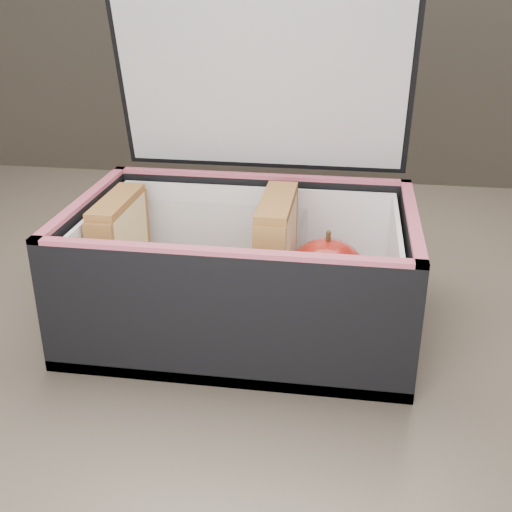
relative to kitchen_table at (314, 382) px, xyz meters
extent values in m
cube|color=brown|center=(0.00, 0.00, 0.08)|extent=(1.20, 0.80, 0.03)
cube|color=#382D26|center=(-0.55, 0.35, -0.30)|extent=(0.05, 0.05, 0.72)
cube|color=black|center=(-0.06, 0.07, 0.29)|extent=(0.28, 0.05, 0.18)
cube|color=beige|center=(-0.18, -0.04, 0.15)|extent=(0.01, 0.09, 0.09)
cube|color=#C66668|center=(-0.18, -0.04, 0.15)|extent=(0.01, 0.08, 0.08)
cube|color=beige|center=(-0.17, -0.04, 0.15)|extent=(0.01, 0.09, 0.09)
cube|color=brown|center=(-0.18, -0.04, 0.20)|extent=(0.02, 0.09, 0.01)
cube|color=beige|center=(-0.04, -0.04, 0.16)|extent=(0.01, 0.09, 0.10)
cube|color=#C66668|center=(-0.04, -0.04, 0.15)|extent=(0.01, 0.09, 0.09)
cube|color=beige|center=(-0.03, -0.04, 0.16)|extent=(0.01, 0.09, 0.10)
cube|color=brown|center=(-0.04, -0.04, 0.21)|extent=(0.03, 0.09, 0.01)
cylinder|color=orange|center=(-0.09, -0.03, 0.11)|extent=(0.02, 0.08, 0.01)
cylinder|color=orange|center=(-0.12, -0.05, 0.12)|extent=(0.02, 0.08, 0.01)
cylinder|color=orange|center=(-0.10, -0.07, 0.14)|extent=(0.02, 0.08, 0.01)
cylinder|color=orange|center=(-0.09, -0.07, 0.11)|extent=(0.02, 0.08, 0.01)
cylinder|color=orange|center=(-0.11, -0.05, 0.12)|extent=(0.01, 0.08, 0.01)
cylinder|color=orange|center=(-0.10, -0.07, 0.14)|extent=(0.02, 0.08, 0.01)
cylinder|color=orange|center=(-0.11, -0.01, 0.11)|extent=(0.01, 0.08, 0.01)
cylinder|color=orange|center=(-0.11, -0.07, 0.12)|extent=(0.03, 0.08, 0.01)
cube|color=white|center=(0.01, -0.04, 0.11)|extent=(0.09, 0.09, 0.01)
ellipsoid|color=maroon|center=(0.01, -0.04, 0.14)|extent=(0.07, 0.07, 0.06)
cylinder|color=#412E17|center=(0.01, -0.04, 0.18)|extent=(0.00, 0.01, 0.01)
camera|label=1|loc=(0.02, -0.55, 0.39)|focal=45.00mm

